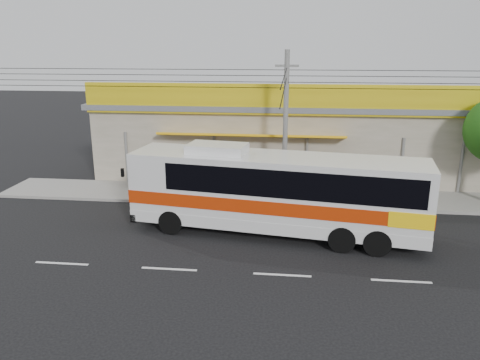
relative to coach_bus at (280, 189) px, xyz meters
The scene contains 8 objects.
ground 2.30m from the coach_bus, 79.55° to the right, with size 120.00×120.00×0.00m, color black.
sidewalk 5.22m from the coach_bus, 87.50° to the left, with size 30.00×3.20×0.15m, color gray.
lane_markings 4.16m from the coach_bus, 86.68° to the right, with size 50.00×0.12×0.01m, color silver, non-canonical shape.
storefront_building 10.40m from the coach_bus, 88.86° to the left, with size 22.60×9.20×5.70m.
coach_bus is the anchor object (origin of this frame).
motorbike_red 8.39m from the coach_bus, 143.17° to the left, with size 0.70×2.00×1.05m, color maroon.
motorbike_dark 6.91m from the coach_bus, 135.98° to the left, with size 0.48×1.71×1.03m, color black.
utility_pole 5.95m from the coach_bus, 89.04° to the left, with size 34.00×14.00×7.45m.
Camera 1 is at (0.17, -17.16, 7.67)m, focal length 35.00 mm.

